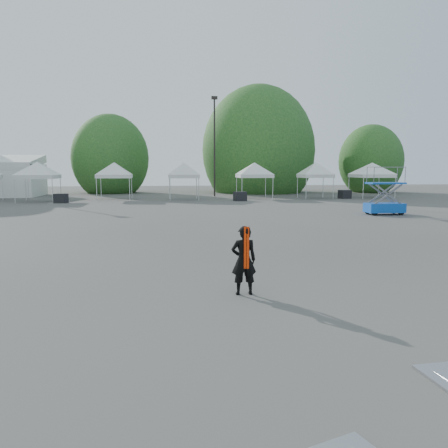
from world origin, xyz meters
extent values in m
plane|color=#474442|center=(0.00, 0.00, 0.00)|extent=(120.00, 120.00, 0.00)
cylinder|color=black|center=(3.00, 32.00, 4.75)|extent=(0.16, 0.16, 9.50)
cube|color=black|center=(3.00, 32.00, 9.65)|extent=(0.60, 0.25, 0.30)
cylinder|color=#382314|center=(-8.00, 40.00, 1.14)|extent=(0.36, 0.36, 2.27)
ellipsoid|color=#184A1C|center=(-8.00, 40.00, 3.94)|extent=(4.16, 4.16, 4.78)
cylinder|color=#382314|center=(9.00, 39.00, 1.40)|extent=(0.36, 0.36, 2.80)
ellipsoid|color=#184A1C|center=(9.00, 39.00, 4.85)|extent=(5.12, 5.12, 5.89)
cylinder|color=#382314|center=(22.00, 37.00, 1.05)|extent=(0.36, 0.36, 2.10)
ellipsoid|color=#184A1C|center=(22.00, 37.00, 3.64)|extent=(3.84, 3.84, 4.42)
cylinder|color=silver|center=(-16.21, 29.41, 1.00)|extent=(0.06, 0.06, 2.00)
cylinder|color=silver|center=(-14.02, 25.67, 1.00)|extent=(0.06, 0.06, 2.00)
cylinder|color=silver|center=(-11.08, 25.67, 1.00)|extent=(0.06, 0.06, 2.00)
cylinder|color=silver|center=(-14.02, 28.60, 1.00)|extent=(0.06, 0.06, 2.00)
cylinder|color=silver|center=(-11.08, 28.60, 1.00)|extent=(0.06, 0.06, 2.00)
cube|color=white|center=(-12.55, 27.14, 2.08)|extent=(3.14, 3.14, 0.30)
pyramid|color=white|center=(-12.55, 27.14, 3.33)|extent=(4.44, 4.44, 1.10)
cylinder|color=silver|center=(-7.84, 27.43, 1.00)|extent=(0.06, 0.06, 2.00)
cylinder|color=silver|center=(-5.04, 27.43, 1.00)|extent=(0.06, 0.06, 2.00)
cylinder|color=silver|center=(-7.84, 30.23, 1.00)|extent=(0.06, 0.06, 2.00)
cylinder|color=silver|center=(-5.04, 30.23, 1.00)|extent=(0.06, 0.06, 2.00)
cube|color=white|center=(-6.44, 28.83, 2.08)|extent=(3.00, 3.00, 0.30)
pyramid|color=white|center=(-6.44, 28.83, 3.33)|extent=(4.25, 4.25, 1.10)
cylinder|color=silver|center=(-1.54, 26.33, 1.00)|extent=(0.06, 0.06, 2.00)
cylinder|color=silver|center=(0.93, 26.33, 1.00)|extent=(0.06, 0.06, 2.00)
cylinder|color=silver|center=(-1.54, 28.81, 1.00)|extent=(0.06, 0.06, 2.00)
cylinder|color=silver|center=(0.93, 28.81, 1.00)|extent=(0.06, 0.06, 2.00)
cube|color=white|center=(-0.30, 27.57, 2.08)|extent=(2.68, 2.68, 0.30)
pyramid|color=white|center=(-0.30, 27.57, 3.33)|extent=(3.78, 3.78, 1.10)
cylinder|color=silver|center=(4.90, 27.14, 1.00)|extent=(0.06, 0.06, 2.00)
cylinder|color=silver|center=(7.76, 27.14, 1.00)|extent=(0.06, 0.06, 2.00)
cylinder|color=silver|center=(4.90, 30.01, 1.00)|extent=(0.06, 0.06, 2.00)
cylinder|color=silver|center=(7.76, 30.01, 1.00)|extent=(0.06, 0.06, 2.00)
cube|color=white|center=(6.33, 28.58, 2.08)|extent=(3.06, 3.06, 0.30)
pyramid|color=white|center=(6.33, 28.58, 3.33)|extent=(4.33, 4.33, 1.10)
cylinder|color=silver|center=(10.65, 26.41, 1.00)|extent=(0.06, 0.06, 2.00)
cylinder|color=silver|center=(13.22, 26.41, 1.00)|extent=(0.06, 0.06, 2.00)
cylinder|color=silver|center=(10.65, 28.98, 1.00)|extent=(0.06, 0.06, 2.00)
cylinder|color=silver|center=(13.22, 28.98, 1.00)|extent=(0.06, 0.06, 2.00)
cube|color=white|center=(11.94, 27.70, 2.08)|extent=(2.77, 2.77, 0.30)
pyramid|color=white|center=(11.94, 27.70, 3.33)|extent=(3.92, 3.92, 1.10)
cylinder|color=silver|center=(15.95, 26.09, 1.00)|extent=(0.06, 0.06, 2.00)
cylinder|color=silver|center=(19.07, 26.09, 1.00)|extent=(0.06, 0.06, 2.00)
cylinder|color=silver|center=(15.95, 29.22, 1.00)|extent=(0.06, 0.06, 2.00)
cylinder|color=silver|center=(19.07, 29.22, 1.00)|extent=(0.06, 0.06, 2.00)
cube|color=white|center=(17.51, 27.65, 2.08)|extent=(3.33, 3.33, 0.30)
pyramid|color=white|center=(17.51, 27.65, 3.33)|extent=(4.71, 4.71, 1.10)
imported|color=black|center=(-0.48, -2.34, 0.77)|extent=(0.56, 0.37, 1.53)
cube|color=#FF3205|center=(-0.48, -2.49, 1.07)|extent=(0.12, 0.02, 0.92)
cube|color=#0D3EB5|center=(11.07, 13.08, 0.42)|extent=(2.24, 1.15, 0.56)
cube|color=#0D3EB5|center=(11.07, 13.08, 1.90)|extent=(2.15, 1.10, 0.09)
cylinder|color=black|center=(10.23, 12.63, 0.17)|extent=(0.34, 0.14, 0.33)
cylinder|color=black|center=(11.90, 12.61, 0.17)|extent=(0.34, 0.14, 0.33)
cylinder|color=black|center=(10.25, 13.56, 0.17)|extent=(0.34, 0.14, 0.33)
cylinder|color=black|center=(11.92, 13.53, 0.17)|extent=(0.34, 0.14, 0.33)
cube|color=black|center=(-10.36, 25.24, 0.37)|extent=(1.13, 0.98, 0.75)
cube|color=black|center=(4.43, 25.47, 0.39)|extent=(1.14, 0.96, 0.79)
cube|color=black|center=(14.61, 27.04, 0.39)|extent=(1.19, 1.04, 0.78)
camera|label=1|loc=(-2.23, -11.57, 2.76)|focal=35.00mm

